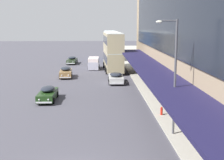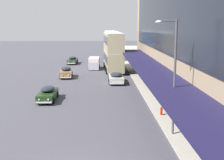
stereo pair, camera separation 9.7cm
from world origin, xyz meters
name	(u,v)px [view 2 (the right image)]	position (x,y,z in m)	size (l,w,h in m)	color
transit_bus_kerbside_front	(113,50)	(3.65, 36.24, 3.39)	(3.10, 10.84, 6.29)	tan
transit_bus_kerbside_rear	(111,44)	(3.94, 52.12, 3.28)	(2.87, 9.96, 6.07)	#385B9E
sedan_oncoming_front	(66,72)	(-3.51, 30.12, 0.78)	(1.98, 4.34, 1.57)	olive
sedan_trailing_mid	(116,78)	(3.54, 25.56, 0.72)	(1.99, 4.56, 1.44)	beige
sedan_lead_mid	(48,93)	(-3.98, 16.60, 0.73)	(1.78, 4.64, 1.46)	#1C3715
sedan_trailing_near	(72,60)	(-3.83, 45.31, 0.72)	(1.95, 4.66, 1.44)	#293822
vw_van	(94,63)	(0.45, 38.42, 1.10)	(2.01, 4.60, 1.96)	#B5B4C9
street_lamp	(173,70)	(6.33, 5.97, 4.72)	(1.50, 0.28, 7.97)	#4C4C51
fire_hydrant	(161,111)	(6.58, 10.54, 0.49)	(0.20, 0.40, 0.70)	red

